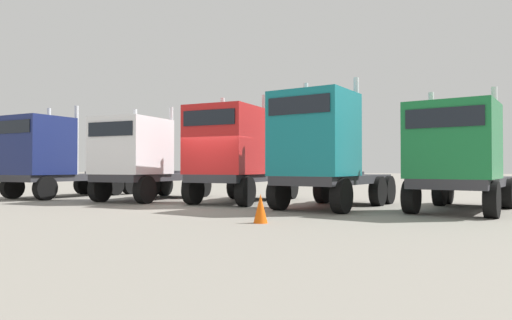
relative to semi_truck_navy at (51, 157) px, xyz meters
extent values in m
plane|color=gray|center=(9.10, -1.39, -1.89)|extent=(200.00, 200.00, 0.00)
cube|color=#333338|center=(0.07, 1.30, -0.96)|extent=(2.55, 6.43, 0.30)
cube|color=navy|center=(-0.04, -0.70, 0.48)|extent=(2.52, 2.44, 2.58)
cube|color=black|center=(-0.10, -1.88, 1.25)|extent=(2.10, 0.16, 0.55)
cylinder|color=silver|center=(0.98, 0.55, 0.78)|extent=(0.19, 0.19, 3.18)
cylinder|color=silver|center=(-0.92, 0.66, 0.78)|extent=(0.19, 0.19, 3.18)
cylinder|color=#333338|center=(0.15, 2.69, -0.75)|extent=(1.16, 1.16, 0.12)
cylinder|color=black|center=(1.03, -1.22, -1.37)|extent=(0.41, 1.05, 1.03)
cylinder|color=black|center=(-1.16, -1.10, -1.37)|extent=(0.41, 1.05, 1.03)
cylinder|color=black|center=(1.26, 2.80, -1.37)|extent=(0.41, 1.05, 1.03)
cylinder|color=black|center=(-0.94, 2.92, -1.37)|extent=(0.41, 1.05, 1.03)
cylinder|color=black|center=(1.32, 3.90, -1.37)|extent=(0.41, 1.05, 1.03)
cylinder|color=black|center=(-0.88, 4.02, -1.37)|extent=(0.41, 1.05, 1.03)
cube|color=#333338|center=(4.90, 1.23, -0.91)|extent=(2.37, 5.82, 0.30)
cube|color=white|center=(4.94, -0.35, 0.38)|extent=(2.48, 2.66, 2.28)
cube|color=black|center=(4.98, -1.66, 1.00)|extent=(2.10, 0.10, 0.55)
cylinder|color=silver|center=(5.85, 1.13, 0.68)|extent=(0.19, 0.19, 2.88)
cylinder|color=silver|center=(3.95, 1.07, 0.68)|extent=(0.19, 0.19, 2.88)
cylinder|color=#333338|center=(4.86, 2.50, -0.70)|extent=(1.13, 1.13, 0.12)
cylinder|color=black|center=(6.06, -0.91, -1.35)|extent=(0.38, 1.09, 1.08)
cylinder|color=black|center=(3.86, -0.98, -1.35)|extent=(0.38, 1.09, 1.08)
cylinder|color=black|center=(5.96, 2.54, -1.35)|extent=(0.38, 1.09, 1.08)
cylinder|color=black|center=(3.76, 2.48, -1.35)|extent=(0.38, 1.09, 1.08)
cylinder|color=black|center=(5.93, 3.64, -1.35)|extent=(0.38, 1.09, 1.08)
cylinder|color=black|center=(3.73, 3.58, -1.35)|extent=(0.38, 1.09, 1.08)
cube|color=#333338|center=(9.13, 1.66, -0.89)|extent=(2.24, 5.80, 0.30)
cube|color=red|center=(9.12, 0.04, 0.54)|extent=(2.42, 2.56, 2.55)
cube|color=black|center=(9.11, -1.25, 1.29)|extent=(2.10, 0.06, 0.55)
cylinder|color=silver|center=(10.08, 1.46, 0.84)|extent=(0.18, 0.18, 3.15)
cylinder|color=silver|center=(8.18, 1.47, 0.84)|extent=(0.18, 0.18, 3.15)
cylinder|color=#333338|center=(9.14, 2.93, -0.68)|extent=(1.11, 1.11, 0.12)
cylinder|color=black|center=(10.21, -0.54, -1.34)|extent=(0.36, 1.10, 1.10)
cylinder|color=black|center=(8.01, -0.52, -1.34)|extent=(0.36, 1.10, 1.10)
cylinder|color=black|center=(10.24, 2.94, -1.34)|extent=(0.36, 1.10, 1.10)
cylinder|color=black|center=(8.04, 2.96, -1.34)|extent=(0.36, 1.10, 1.10)
cylinder|color=black|center=(10.25, 4.04, -1.34)|extent=(0.36, 1.10, 1.10)
cylinder|color=black|center=(8.05, 4.06, -1.34)|extent=(0.36, 1.10, 1.10)
cube|color=#333338|center=(13.20, 0.73, -0.91)|extent=(3.02, 5.97, 0.30)
cube|color=#14727A|center=(12.94, -1.00, 0.60)|extent=(2.70, 2.54, 2.71)
cube|color=black|center=(12.77, -2.11, 1.42)|extent=(2.08, 0.35, 0.55)
cylinder|color=silver|center=(14.06, 0.10, 0.90)|extent=(0.20, 0.20, 3.31)
cylinder|color=silver|center=(12.18, 0.38, 0.90)|extent=(0.20, 0.20, 3.31)
cylinder|color=#333338|center=(13.38, 1.97, -0.70)|extent=(1.25, 1.25, 0.12)
cylinder|color=black|center=(13.97, -1.56, -1.35)|extent=(0.51, 1.12, 1.08)
cylinder|color=black|center=(11.79, -1.24, -1.35)|extent=(0.51, 1.12, 1.08)
cylinder|color=black|center=(14.47, 1.81, -1.35)|extent=(0.51, 1.12, 1.08)
cylinder|color=black|center=(12.29, 2.13, -1.35)|extent=(0.51, 1.12, 1.08)
cylinder|color=black|center=(14.63, 2.90, -1.35)|extent=(0.51, 1.12, 1.08)
cylinder|color=black|center=(12.45, 3.22, -1.35)|extent=(0.51, 1.12, 1.08)
cube|color=#333338|center=(17.37, 1.33, -0.96)|extent=(3.18, 6.20, 0.30)
cube|color=#197238|center=(17.07, -0.42, 0.31)|extent=(2.77, 2.74, 2.25)
cube|color=black|center=(16.86, -1.60, 0.91)|extent=(2.08, 0.40, 0.55)
cylinder|color=silver|center=(18.23, 0.73, 0.61)|extent=(0.21, 0.21, 2.85)
cylinder|color=silver|center=(16.36, 1.06, 0.61)|extent=(0.21, 0.21, 2.85)
cylinder|color=#333338|center=(17.60, 2.61, -0.75)|extent=(1.27, 1.27, 0.12)
cylinder|color=black|center=(18.07, -1.08, -1.37)|extent=(0.52, 1.07, 1.03)
cylinder|color=black|center=(15.90, -0.71, -1.37)|extent=(0.52, 1.07, 1.03)
cylinder|color=black|center=(18.69, 2.47, -1.37)|extent=(0.52, 1.07, 1.03)
cylinder|color=black|center=(16.52, 2.85, -1.37)|extent=(0.52, 1.07, 1.03)
cylinder|color=black|center=(18.88, 3.56, -1.37)|extent=(0.52, 1.07, 1.03)
cylinder|color=black|center=(16.71, 3.93, -1.37)|extent=(0.52, 1.07, 1.03)
cone|color=#F2590C|center=(12.70, -4.77, -1.52)|extent=(0.36, 0.36, 0.74)
camera|label=1|loc=(17.48, -15.46, -0.48)|focal=32.54mm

